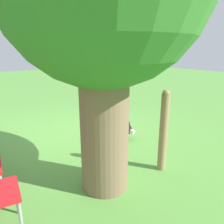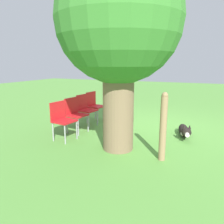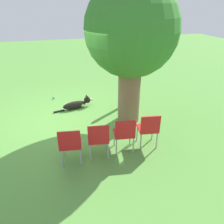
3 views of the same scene
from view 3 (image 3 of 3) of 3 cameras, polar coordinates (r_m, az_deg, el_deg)
name	(u,v)px [view 3 (image 3 of 3)]	position (r m, az deg, el deg)	size (l,w,h in m)	color
ground_plane	(72,120)	(6.46, -10.41, -2.01)	(30.00, 30.00, 0.00)	#56933D
oak_tree	(131,33)	(5.63, 5.08, 19.82)	(2.32, 2.32, 3.63)	#7A6047
dog	(78,104)	(7.08, -9.00, 2.07)	(0.41, 1.28, 0.39)	black
fence_post	(125,88)	(6.97, 3.29, 6.29)	(0.12, 0.12, 1.23)	#937551
red_chair_0	(70,143)	(4.56, -10.86, -8.06)	(0.48, 0.50, 0.87)	red
red_chair_1	(98,138)	(4.65, -3.58, -6.75)	(0.48, 0.50, 0.87)	red
red_chair_2	(124,133)	(4.82, 3.26, -5.42)	(0.48, 0.50, 0.87)	red
red_chair_3	(149,128)	(5.05, 9.53, -4.12)	(0.48, 0.50, 0.87)	red
tennis_ball	(53,98)	(7.97, -15.04, 3.58)	(0.07, 0.07, 0.07)	blue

